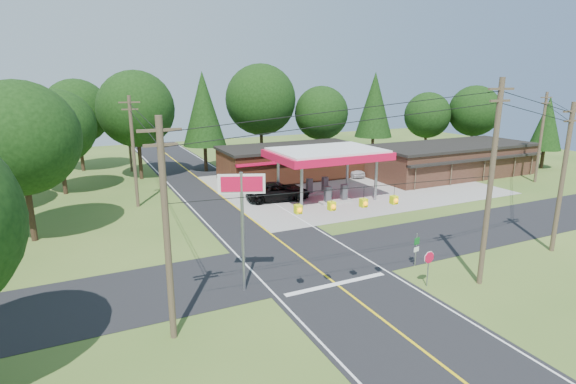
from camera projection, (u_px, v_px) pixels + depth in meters
name	position (u px, v px, depth m)	size (l,w,h in m)	color
ground	(307.00, 262.00, 28.78)	(120.00, 120.00, 0.00)	#3B5D20
main_highway	(307.00, 262.00, 28.78)	(8.00, 120.00, 0.02)	black
cross_road	(307.00, 262.00, 28.78)	(70.00, 7.00, 0.02)	black
lane_center_yellow	(307.00, 261.00, 28.77)	(0.15, 110.00, 0.00)	yellow
gas_canopy	(327.00, 155.00, 42.85)	(10.60, 7.40, 4.88)	gray
convenience_store	(291.00, 162.00, 52.58)	(16.40, 7.55, 3.80)	brown
strip_building	(451.00, 160.00, 53.98)	(20.40, 8.75, 3.80)	#3B2118
utility_pole_near_right	(491.00, 182.00, 24.32)	(1.80, 0.30, 11.50)	#473828
utility_pole_near_left	(166.00, 229.00, 19.15)	(1.80, 0.30, 10.00)	#473828
utility_pole_far_left	(133.00, 150.00, 39.89)	(1.80, 0.30, 10.00)	#473828
utility_pole_right_b	(563.00, 176.00, 29.37)	(1.80, 0.30, 10.00)	#473828
utility_pole_far_right	(541.00, 136.00, 49.57)	(1.80, 0.30, 10.00)	#473828
utility_pole_north	(129.00, 134.00, 55.49)	(0.30, 0.30, 9.50)	#473828
overhead_beacons	(348.00, 190.00, 21.58)	(17.04, 2.04, 1.03)	black
treeline_backdrop	(210.00, 116.00, 48.26)	(70.27, 51.59, 13.30)	#332316
suv_car	(278.00, 191.00, 43.13)	(6.19, 6.19, 1.72)	black
sedan_car	(352.00, 170.00, 53.75)	(4.18, 4.18, 1.42)	silver
big_stop_sign	(242.00, 204.00, 23.71)	(2.34, 1.00, 6.70)	gray
octagonal_stop_sign	(429.00, 261.00, 25.02)	(0.75, 0.11, 2.13)	gray
route_sign_post	(416.00, 247.00, 27.81)	(0.44, 0.12, 2.17)	gray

